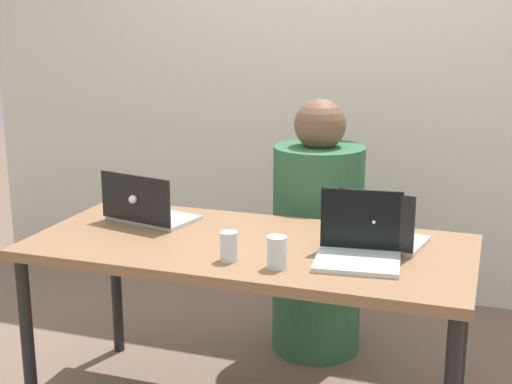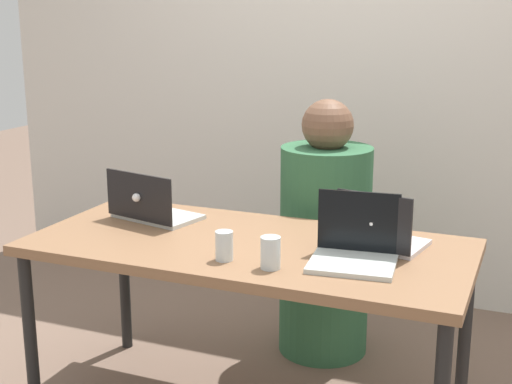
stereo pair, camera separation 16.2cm
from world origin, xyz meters
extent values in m
cube|color=silver|center=(0.00, 1.52, 1.29)|extent=(4.50, 0.10, 2.58)
cube|color=#875F41|center=(0.00, 0.00, 0.72)|extent=(1.68, 0.78, 0.04)
cylinder|color=black|center=(-0.79, -0.34, 0.35)|extent=(0.05, 0.05, 0.70)
cylinder|color=black|center=(-0.79, 0.34, 0.35)|extent=(0.05, 0.05, 0.70)
cylinder|color=black|center=(0.79, 0.34, 0.35)|extent=(0.05, 0.05, 0.70)
cylinder|color=#30623F|center=(0.10, 0.68, 0.50)|extent=(0.45, 0.45, 1.00)
sphere|color=brown|center=(0.10, 0.68, 1.10)|extent=(0.24, 0.24, 0.24)
cube|color=silver|center=(-0.49, 0.16, 0.75)|extent=(0.40, 0.29, 0.02)
cube|color=black|center=(-0.51, 0.05, 0.85)|extent=(0.35, 0.09, 0.20)
sphere|color=white|center=(-0.52, 0.04, 0.85)|extent=(0.04, 0.04, 0.04)
cube|color=silver|center=(0.44, -0.11, 0.75)|extent=(0.32, 0.27, 0.02)
cube|color=black|center=(0.42, 0.01, 0.86)|extent=(0.29, 0.04, 0.22)
sphere|color=white|center=(0.42, 0.03, 0.86)|extent=(0.04, 0.04, 0.04)
cube|color=silver|center=(0.49, 0.16, 0.75)|extent=(0.32, 0.27, 0.02)
cube|color=black|center=(0.47, 0.04, 0.86)|extent=(0.29, 0.06, 0.21)
sphere|color=white|center=(0.47, 0.03, 0.86)|extent=(0.04, 0.04, 0.04)
cylinder|color=silver|center=(0.00, -0.22, 0.79)|extent=(0.06, 0.06, 0.11)
cylinder|color=silver|center=(0.00, -0.22, 0.77)|extent=(0.06, 0.06, 0.06)
cylinder|color=silver|center=(0.18, -0.23, 0.79)|extent=(0.07, 0.07, 0.11)
cylinder|color=silver|center=(0.18, -0.23, 0.77)|extent=(0.06, 0.06, 0.06)
camera|label=1|loc=(0.86, -2.44, 1.59)|focal=50.00mm
camera|label=2|loc=(1.01, -2.38, 1.59)|focal=50.00mm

